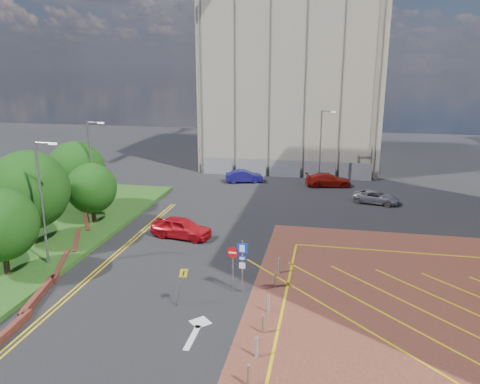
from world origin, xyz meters
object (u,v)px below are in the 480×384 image
(car_blue_back, at_px, (244,176))
(lamp_left_near, at_px, (42,199))
(car_red_left, at_px, (181,228))
(tree_d, at_px, (76,170))
(sign_cluster, at_px, (239,261))
(lamp_left_far, at_px, (92,165))
(car_red_back, at_px, (328,180))
(lamp_back, at_px, (321,144))
(warning_sign, at_px, (182,283))
(tree_b, at_px, (29,190))
(tree_c, at_px, (91,188))
(tree_a, at_px, (1,225))
(car_silver_back, at_px, (376,197))

(car_blue_back, bearing_deg, lamp_left_near, 146.04)
(car_red_left, xyz_separation_m, car_blue_back, (1.52, 17.81, -0.11))
(tree_d, distance_m, car_blue_back, 18.67)
(sign_cluster, bearing_deg, tree_d, 144.42)
(tree_d, bearing_deg, lamp_left_far, -25.68)
(lamp_left_far, height_order, car_red_back, lamp_left_far)
(tree_d, xyz_separation_m, lamp_left_far, (2.08, -1.00, 0.79))
(tree_d, xyz_separation_m, lamp_back, (20.58, 15.00, 0.49))
(car_red_left, height_order, car_red_back, car_red_left)
(lamp_left_near, xyz_separation_m, warning_sign, (10.02, -3.23, -3.23))
(tree_b, height_order, lamp_left_near, lamp_left_near)
(sign_cluster, bearing_deg, car_red_left, 127.34)
(tree_c, relative_size, car_blue_back, 1.19)
(tree_b, xyz_separation_m, car_blue_back, (11.32, 21.65, -3.55))
(lamp_left_near, bearing_deg, lamp_left_far, 101.31)
(tree_c, xyz_separation_m, lamp_left_far, (-0.92, 2.00, 1.47))
(tree_c, relative_size, warning_sign, 2.18)
(tree_b, height_order, lamp_left_far, lamp_left_far)
(tree_a, bearing_deg, lamp_left_far, 92.01)
(warning_sign, height_order, car_silver_back, warning_sign)
(lamp_back, height_order, car_blue_back, lamp_back)
(tree_d, xyz_separation_m, sign_cluster, (16.80, -12.02, -1.92))
(lamp_back, bearing_deg, lamp_left_far, -139.14)
(sign_cluster, relative_size, car_silver_back, 0.75)
(lamp_back, xyz_separation_m, car_red_back, (0.94, -1.36, -3.66))
(lamp_left_far, bearing_deg, lamp_left_near, -78.69)
(warning_sign, bearing_deg, tree_a, 173.97)
(lamp_back, relative_size, car_red_back, 1.65)
(tree_a, xyz_separation_m, tree_c, (0.50, 10.00, -0.31))
(tree_b, height_order, lamp_back, lamp_back)
(lamp_back, height_order, sign_cluster, lamp_back)
(tree_a, distance_m, car_red_left, 12.43)
(sign_cluster, height_order, warning_sign, sign_cluster)
(lamp_back, xyz_separation_m, warning_sign, (-6.48, -29.23, -2.93))
(tree_d, distance_m, car_red_back, 25.67)
(tree_d, xyz_separation_m, car_red_left, (10.80, -4.15, -3.08))
(lamp_left_near, bearing_deg, lamp_back, 57.60)
(tree_b, distance_m, car_red_back, 30.03)
(car_red_back, bearing_deg, warning_sign, 154.22)
(tree_a, relative_size, sign_cluster, 1.69)
(car_red_back, bearing_deg, tree_a, 133.60)
(tree_a, distance_m, car_red_back, 32.85)
(tree_a, height_order, car_blue_back, tree_a)
(warning_sign, bearing_deg, lamp_left_far, 132.26)
(tree_b, relative_size, lamp_back, 0.84)
(tree_d, bearing_deg, car_blue_back, 47.94)
(lamp_left_far, relative_size, car_silver_back, 1.87)
(tree_a, distance_m, warning_sign, 11.85)
(tree_b, relative_size, car_silver_back, 1.58)
(car_blue_back, xyz_separation_m, car_silver_back, (13.72, -5.59, -0.09))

